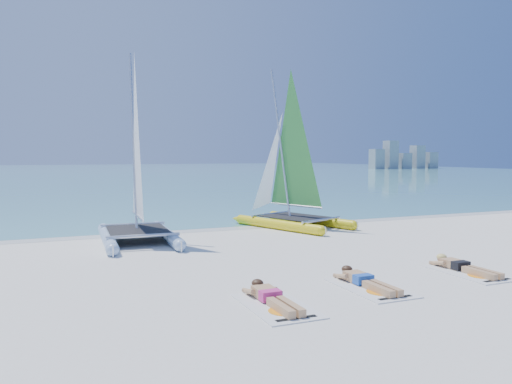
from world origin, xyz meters
TOP-DOWN VIEW (x-y plane):
  - ground at (0.00, 0.00)m, footprint 140.00×140.00m
  - sea at (0.00, 63.00)m, footprint 140.00×115.00m
  - wet_sand_strip at (0.00, 5.50)m, footprint 140.00×1.40m
  - distant_skyline at (53.71, 62.00)m, footprint 14.00×2.00m
  - catamaran_blue at (-3.19, 3.84)m, footprint 2.23×4.38m
  - catamaran_yellow at (2.29, 5.09)m, footprint 3.45×4.74m
  - towel_a at (-2.07, -3.47)m, footprint 1.00×1.85m
  - sunbather_a at (-2.07, -3.28)m, footprint 0.37×1.73m
  - towel_b at (0.08, -3.14)m, footprint 1.00×1.85m
  - sunbather_b at (0.08, -2.95)m, footprint 0.37×1.73m
  - towel_c at (2.78, -2.94)m, footprint 1.00×1.85m
  - sunbather_c at (2.78, -2.75)m, footprint 0.37×1.73m

SIDE VIEW (x-z plane):
  - ground at x=0.00m, z-range 0.00..0.00m
  - wet_sand_strip at x=0.00m, z-range 0.00..0.01m
  - sea at x=0.00m, z-range 0.00..0.01m
  - towel_a at x=-2.07m, z-range 0.00..0.02m
  - towel_b at x=0.08m, z-range 0.00..0.02m
  - towel_c at x=2.78m, z-range 0.00..0.02m
  - sunbather_a at x=-2.07m, z-range -0.01..0.25m
  - sunbather_b at x=0.08m, z-range -0.01..0.25m
  - sunbather_c at x=2.78m, z-range -0.01..0.25m
  - catamaran_blue at x=-3.19m, z-range -1.18..4.69m
  - catamaran_yellow at x=2.29m, z-range -1.08..4.77m
  - distant_skyline at x=53.71m, z-range -0.56..4.44m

